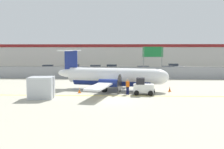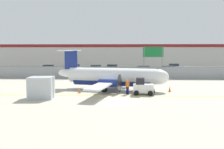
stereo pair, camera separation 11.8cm
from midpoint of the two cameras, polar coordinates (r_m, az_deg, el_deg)
The scene contains 20 objects.
ground_plane at distance 26.94m, azimuth 0.09°, elevation -4.89°, with size 140.00×140.00×0.01m.
perimeter_fence at distance 42.65m, azimuth 0.98°, elevation 0.50°, with size 98.00×0.10×2.10m.
parking_lot_strip at distance 54.20m, azimuth 1.30°, elevation 0.47°, with size 98.00×17.00×0.12m.
background_building at distance 72.48m, azimuth 1.60°, elevation 4.30°, with size 91.00×8.10×6.50m.
commuter_airplane at distance 30.80m, azimuth 0.48°, elevation -0.56°, with size 14.13×15.98×4.92m.
baggage_tug at distance 27.66m, azimuth 7.23°, elevation -2.87°, with size 2.43×1.58×1.88m.
ground_crew_worker at distance 27.67m, azimuth 3.69°, elevation -2.63°, with size 0.48×0.48×1.70m.
cargo_container at distance 26.45m, azimuth -15.74°, elevation -2.89°, with size 2.54×2.17×2.20m.
traffic_cone_near_left at distance 30.90m, azimuth -3.08°, elevation -2.96°, with size 0.36×0.36×0.64m.
traffic_cone_near_right at distance 32.13m, azimuth -4.28°, elevation -2.63°, with size 0.36×0.36×0.64m.
traffic_cone_far_left at distance 28.91m, azimuth -7.36°, elevation -3.59°, with size 0.36×0.36×0.64m.
traffic_cone_far_right at distance 30.33m, azimuth 13.16°, elevation -3.26°, with size 0.36×0.36×0.64m.
parked_car_0 at distance 56.79m, azimuth -14.37°, elevation 1.38°, with size 4.38×2.40×1.58m.
parked_car_1 at distance 57.91m, azimuth -8.71°, elevation 1.57°, with size 4.32×2.27×1.58m.
parked_car_2 at distance 54.22m, azimuth -3.74°, elevation 1.35°, with size 4.24×2.08×1.58m.
parked_car_3 at distance 56.22m, azimuth 0.24°, elevation 1.51°, with size 4.27×2.15×1.58m.
parked_car_4 at distance 51.40m, azimuth 7.35°, elevation 1.08°, with size 4.35×2.33×1.58m.
parked_car_5 at distance 52.08m, azimuth 12.92°, elevation 1.04°, with size 4.36×2.35×1.58m.
parked_car_6 at distance 61.11m, azimuth 14.08°, elevation 1.67°, with size 4.33×2.28×1.58m.
highway_sign at distance 44.69m, azimuth 9.45°, elevation 4.54°, with size 3.60×0.14×5.50m.
Camera 2 is at (1.15, -24.47, 4.91)m, focal length 40.00 mm.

